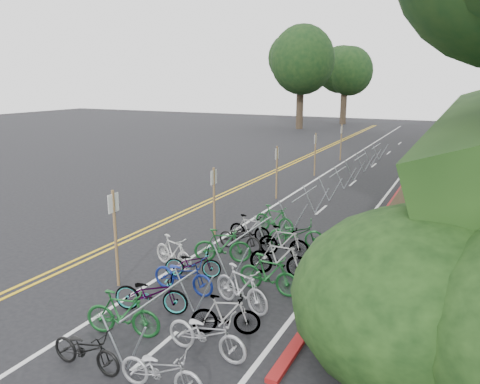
% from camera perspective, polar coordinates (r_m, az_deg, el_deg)
% --- Properties ---
extents(ground, '(120.00, 120.00, 0.00)m').
position_cam_1_polar(ground, '(13.60, -15.93, -10.87)').
color(ground, black).
rests_on(ground, ground).
extents(road_markings, '(7.47, 80.00, 0.01)m').
position_cam_1_polar(road_markings, '(21.43, 3.61, -1.32)').
color(road_markings, gold).
rests_on(road_markings, ground).
extents(red_curb, '(0.25, 28.00, 0.10)m').
position_cam_1_polar(red_curb, '(21.93, 17.90, -1.50)').
color(red_curb, maroon).
rests_on(red_curb, ground).
extents(bike_rack_front, '(1.09, 2.75, 1.06)m').
position_cam_1_polar(bike_rack_front, '(10.49, -9.41, -13.44)').
color(bike_rack_front, '#8E939E').
rests_on(bike_rack_front, ground).
extents(bike_racks_rest, '(1.14, 23.00, 1.17)m').
position_cam_1_polar(bike_racks_rest, '(23.21, 11.83, 1.73)').
color(bike_racks_rest, '#8E939E').
rests_on(bike_racks_rest, ground).
extents(signpost_near, '(0.08, 0.40, 2.69)m').
position_cam_1_polar(signpost_near, '(12.96, -14.96, -4.77)').
color(signpost_near, brown).
rests_on(signpost_near, ground).
extents(signposts_rest, '(0.08, 18.40, 2.50)m').
position_cam_1_polar(signposts_rest, '(24.72, 7.08, 3.99)').
color(signposts_rest, brown).
rests_on(signposts_rest, ground).
extents(bike_front, '(0.92, 1.70, 0.98)m').
position_cam_1_polar(bike_front, '(14.22, -8.12, -7.24)').
color(bike_front, beige).
rests_on(bike_front, ground).
extents(bike_valet, '(3.31, 11.06, 1.09)m').
position_cam_1_polar(bike_valet, '(12.76, -1.87, -9.60)').
color(bike_valet, black).
rests_on(bike_valet, ground).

